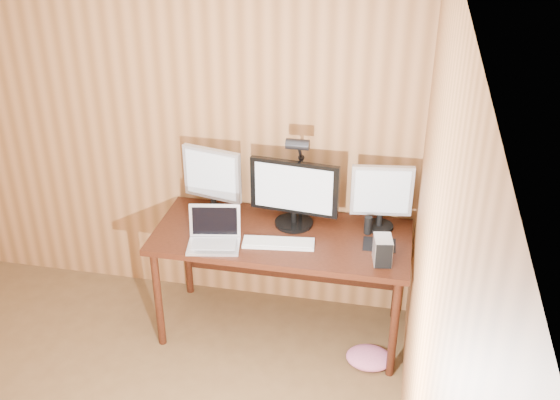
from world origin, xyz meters
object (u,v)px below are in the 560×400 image
(monitor_left, at_px, (212,179))
(phone, at_px, (269,243))
(keyboard, at_px, (279,243))
(speaker, at_px, (368,225))
(desk_lamp, at_px, (299,165))
(desk, at_px, (284,245))
(mouse, at_px, (379,242))
(monitor_center, at_px, (294,193))
(laptop, at_px, (214,235))
(monitor_right, at_px, (382,196))
(hard_drive, at_px, (383,250))

(monitor_left, height_order, phone, monitor_left)
(keyboard, xyz_separation_m, speaker, (0.52, 0.24, 0.05))
(desk_lamp, bearing_deg, phone, -92.22)
(desk, relative_size, mouse, 15.33)
(keyboard, relative_size, mouse, 4.28)
(phone, bearing_deg, monitor_center, 62.95)
(monitor_left, xyz_separation_m, laptop, (0.11, -0.37, -0.19))
(monitor_right, bearing_deg, hard_drive, -91.57)
(monitor_right, distance_m, speaker, 0.20)
(monitor_right, bearing_deg, desk_lamp, 170.49)
(monitor_center, xyz_separation_m, phone, (-0.11, -0.26, -0.22))
(laptop, xyz_separation_m, mouse, (0.99, 0.17, -0.03))
(monitor_right, relative_size, hard_drive, 2.67)
(mouse, relative_size, speaker, 0.90)
(speaker, bearing_deg, desk_lamp, 167.71)
(mouse, bearing_deg, desk, 178.75)
(monitor_left, height_order, laptop, monitor_left)
(laptop, xyz_separation_m, hard_drive, (1.01, -0.01, 0.02))
(monitor_center, relative_size, hard_drive, 3.52)
(desk, xyz_separation_m, keyboard, (0.00, -0.19, 0.13))
(monitor_right, bearing_deg, phone, -160.72)
(monitor_left, distance_m, desk_lamp, 0.58)
(monitor_right, distance_m, laptop, 1.06)
(keyboard, bearing_deg, speaker, 17.92)
(mouse, relative_size, phone, 1.08)
(laptop, relative_size, phone, 3.60)
(speaker, bearing_deg, laptop, -161.95)
(monitor_left, bearing_deg, desk, -0.83)
(keyboard, distance_m, mouse, 0.61)
(monitor_left, xyz_separation_m, desk_lamp, (0.56, 0.02, 0.14))
(monitor_right, distance_m, phone, 0.76)
(desk_lamp, bearing_deg, monitor_right, 15.51)
(monitor_right, xyz_separation_m, keyboard, (-0.59, -0.32, -0.22))
(desk, distance_m, keyboard, 0.23)
(laptop, xyz_separation_m, phone, (0.33, 0.05, -0.05))
(hard_drive, distance_m, speaker, 0.33)
(hard_drive, distance_m, phone, 0.69)
(keyboard, bearing_deg, monitor_right, 21.99)
(phone, height_order, desk_lamp, desk_lamp)
(monitor_left, height_order, speaker, monitor_left)
(desk, distance_m, monitor_center, 0.36)
(laptop, relative_size, speaker, 3.00)
(monitor_left, bearing_deg, laptop, -60.01)
(keyboard, height_order, mouse, mouse)
(monitor_right, height_order, laptop, monitor_right)
(desk_lamp, bearing_deg, mouse, -5.04)
(monitor_center, bearing_deg, mouse, -8.59)
(mouse, bearing_deg, hard_drive, -76.28)
(hard_drive, xyz_separation_m, speaker, (-0.11, 0.31, -0.02))
(monitor_center, xyz_separation_m, monitor_left, (-0.55, 0.06, 0.01))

